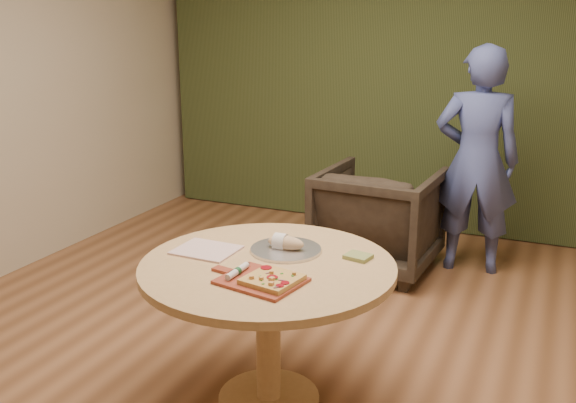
# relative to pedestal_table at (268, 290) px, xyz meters

# --- Properties ---
(room_shell) EXTENTS (5.04, 6.04, 2.84)m
(room_shell) POSITION_rel_pedestal_table_xyz_m (-0.03, 0.21, 0.79)
(room_shell) COLOR brown
(room_shell) RESTS_ON ground
(curtain) EXTENTS (4.80, 0.14, 2.78)m
(curtain) POSITION_rel_pedestal_table_xyz_m (-0.03, 3.11, 0.79)
(curtain) COLOR #2A3518
(curtain) RESTS_ON ground
(pedestal_table) EXTENTS (1.23, 1.23, 0.75)m
(pedestal_table) POSITION_rel_pedestal_table_xyz_m (0.00, 0.00, 0.00)
(pedestal_table) COLOR tan
(pedestal_table) RESTS_ON ground
(pizza_paddle) EXTENTS (0.47, 0.34, 0.01)m
(pizza_paddle) POSITION_rel_pedestal_table_xyz_m (0.06, -0.22, 0.15)
(pizza_paddle) COLOR brown
(pizza_paddle) RESTS_ON pedestal_table
(flatbread_pizza) EXTENTS (0.26, 0.26, 0.04)m
(flatbread_pizza) POSITION_rel_pedestal_table_xyz_m (0.13, -0.23, 0.17)
(flatbread_pizza) COLOR tan
(flatbread_pizza) RESTS_ON pizza_paddle
(cutlery_roll) EXTENTS (0.04, 0.20, 0.03)m
(cutlery_roll) POSITION_rel_pedestal_table_xyz_m (-0.05, -0.21, 0.17)
(cutlery_roll) COLOR silver
(cutlery_roll) RESTS_ON pizza_paddle
(newspaper) EXTENTS (0.31, 0.26, 0.01)m
(newspaper) POSITION_rel_pedestal_table_xyz_m (-0.35, 0.02, 0.15)
(newspaper) COLOR white
(newspaper) RESTS_ON pedestal_table
(serving_tray) EXTENTS (0.36, 0.36, 0.02)m
(serving_tray) POSITION_rel_pedestal_table_xyz_m (0.01, 0.18, 0.15)
(serving_tray) COLOR silver
(serving_tray) RESTS_ON pedestal_table
(bread_roll) EXTENTS (0.19, 0.09, 0.09)m
(bread_roll) POSITION_rel_pedestal_table_xyz_m (0.00, 0.18, 0.18)
(bread_roll) COLOR tan
(bread_roll) RESTS_ON serving_tray
(green_packet) EXTENTS (0.14, 0.12, 0.02)m
(green_packet) POSITION_rel_pedestal_table_xyz_m (0.38, 0.23, 0.15)
(green_packet) COLOR #5B672E
(green_packet) RESTS_ON pedestal_table
(armchair) EXTENTS (0.89, 0.84, 0.87)m
(armchair) POSITION_rel_pedestal_table_xyz_m (-0.00, 1.97, -0.17)
(armchair) COLOR black
(armchair) RESTS_ON ground
(person_standing) EXTENTS (0.68, 0.50, 1.70)m
(person_standing) POSITION_rel_pedestal_table_xyz_m (0.65, 2.24, 0.24)
(person_standing) COLOR #424F8D
(person_standing) RESTS_ON ground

